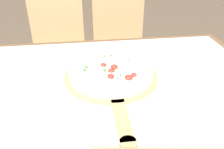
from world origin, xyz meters
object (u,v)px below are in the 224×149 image
(pizza, at_px, (111,72))
(chair_right, at_px, (121,47))
(pizza_peel, at_px, (112,79))
(chair_left, at_px, (58,50))

(pizza, distance_m, chair_right, 0.86)
(pizza_peel, bearing_deg, chair_left, 109.02)
(pizza_peel, relative_size, pizza, 1.71)
(pizza, height_order, chair_right, chair_right)
(pizza, xyz_separation_m, chair_left, (-0.28, 0.80, -0.25))
(pizza, height_order, chair_left, chair_left)
(pizza_peel, distance_m, chair_left, 0.90)
(pizza, distance_m, chair_left, 0.88)
(chair_right, bearing_deg, chair_left, 175.21)
(pizza, relative_size, chair_right, 0.38)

